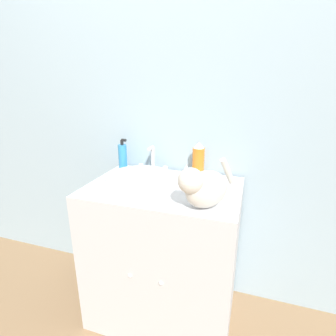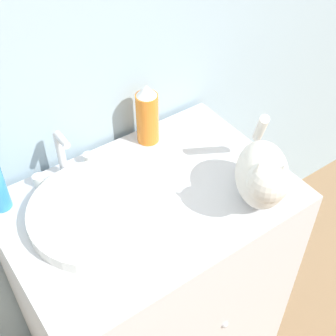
{
  "view_description": "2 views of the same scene",
  "coord_description": "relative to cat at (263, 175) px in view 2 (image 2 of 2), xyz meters",
  "views": [
    {
      "loc": [
        0.43,
        -0.96,
        1.39
      ],
      "look_at": [
        0.04,
        0.23,
        0.97
      ],
      "focal_mm": 28.0,
      "sensor_mm": 36.0,
      "label": 1
    },
    {
      "loc": [
        -0.48,
        -0.49,
        1.83
      ],
      "look_at": [
        0.04,
        0.24,
        0.98
      ],
      "focal_mm": 50.0,
      "sensor_mm": 36.0,
      "label": 2
    }
  ],
  "objects": [
    {
      "name": "cat",
      "position": [
        0.0,
        0.0,
        0.0
      ],
      "size": [
        0.26,
        0.29,
        0.21
      ],
      "rotation": [
        0.0,
        0.0,
        -2.24
      ],
      "color": "silver",
      "rests_on": "vanity_cabinet"
    },
    {
      "name": "spray_bottle",
      "position": [
        -0.11,
        0.4,
        0.0
      ],
      "size": [
        0.07,
        0.07,
        0.21
      ],
      "color": "orange",
      "rests_on": "vanity_cabinet"
    },
    {
      "name": "faucet",
      "position": [
        -0.4,
        0.41,
        -0.03
      ],
      "size": [
        0.2,
        0.08,
        0.16
      ],
      "color": "silver",
      "rests_on": "vanity_cabinet"
    },
    {
      "name": "vanity_cabinet",
      "position": [
        -0.25,
        0.18,
        -0.53
      ],
      "size": [
        0.82,
        0.58,
        0.85
      ],
      "color": "silver",
      "rests_on": "ground_plane"
    },
    {
      "name": "sink_basin",
      "position": [
        -0.4,
        0.21,
        -0.08
      ],
      "size": [
        0.38,
        0.38,
        0.04
      ],
      "color": "white",
      "rests_on": "vanity_cabinet"
    },
    {
      "name": "wall_back",
      "position": [
        -0.25,
        0.51,
        0.3
      ],
      "size": [
        6.0,
        0.05,
        2.5
      ],
      "color": "#9EB7C6",
      "rests_on": "ground_plane"
    }
  ]
}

